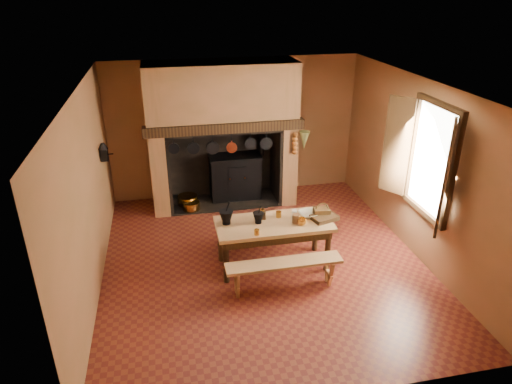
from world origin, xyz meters
The scene contains 28 objects.
floor centered at (0.00, 0.00, 0.00)m, with size 5.50×5.50×0.00m, color maroon.
ceiling centered at (0.00, 0.00, 2.80)m, with size 5.50×5.50×0.00m, color silver.
back_wall centered at (0.00, 2.75, 1.40)m, with size 5.00×0.02×2.80m, color #995F3D.
wall_left centered at (-2.50, 0.00, 1.40)m, with size 0.02×5.50×2.80m, color #995F3D.
wall_right centered at (2.50, 0.00, 1.40)m, with size 0.02×5.50×2.80m, color #995F3D.
wall_front centered at (0.00, -2.75, 1.40)m, with size 5.00×0.02×2.80m, color #995F3D.
chimney_breast centered at (-0.30, 2.31, 1.81)m, with size 2.95×0.96×2.80m.
iron_range centered at (-0.04, 2.45, 0.48)m, with size 1.12×0.55×1.60m.
hearth_pans centered at (-1.05, 2.22, 0.09)m, with size 0.51×0.62×0.20m.
hanging_pans centered at (-0.34, 1.81, 1.36)m, with size 1.92×0.29×0.27m.
onion_string centered at (1.00, 1.79, 1.33)m, with size 0.12×0.10×0.46m, color #A7511E, non-canonical shape.
herb_bunch centered at (1.18, 1.79, 1.38)m, with size 0.20×0.20×0.35m, color olive.
window centered at (2.35, -0.40, 1.70)m, with size 0.39×1.75×1.76m.
wall_coffee_mill centered at (-2.42, 1.55, 1.52)m, with size 0.23×0.16×0.31m.
work_table centered at (0.13, -0.14, 0.65)m, with size 1.77×0.79×0.77m.
bench_front centered at (0.13, -0.79, 0.36)m, with size 1.69×0.30×0.48m.
bench_back centered at (0.13, 0.49, 0.31)m, with size 1.47×0.26×0.41m.
mortar_large centered at (-0.58, -0.03, 0.89)m, with size 0.22×0.22×0.37m.
mortar_small centered at (-0.10, -0.10, 0.86)m, with size 0.17×0.17×0.29m.
coffee_grinder centered at (-0.02, 0.03, 0.84)m, with size 0.17×0.14×0.19m.
brass_mug_a centered at (-0.20, -0.45, 0.81)m, with size 0.08×0.08×0.09m, color #B47B29.
brass_mug_b centered at (0.25, 0.01, 0.82)m, with size 0.09×0.09×0.10m, color #B47B29.
mixing_bowl centered at (0.71, -0.05, 0.80)m, with size 0.30×0.30×0.07m, color beige.
stoneware_crock centered at (0.46, -0.21, 0.84)m, with size 0.11×0.11×0.14m, color brown.
glass_jar centered at (0.47, -0.06, 0.84)m, with size 0.08×0.08×0.14m, color beige.
wicker_basket centered at (0.90, -0.10, 0.84)m, with size 0.26×0.20×0.24m.
wooden_tray centered at (0.92, -0.20, 0.80)m, with size 0.39×0.28×0.07m, color #342010.
brass_cup centered at (0.53, -0.29, 0.82)m, with size 0.13×0.13×0.10m, color #B47B29.
Camera 1 is at (-1.37, -6.07, 4.10)m, focal length 32.00 mm.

